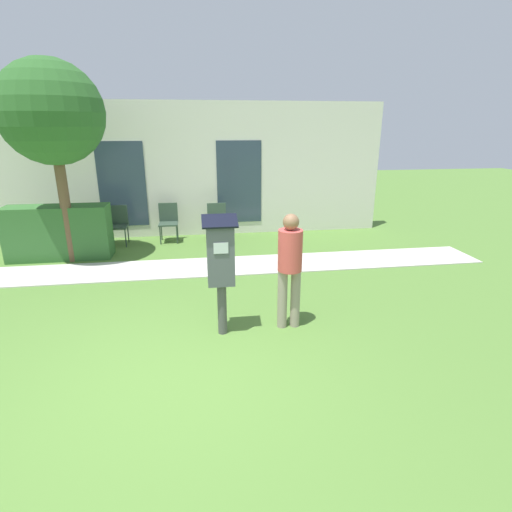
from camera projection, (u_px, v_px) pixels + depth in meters
ground_plane at (173, 383)px, 4.30m from camera, size 40.00×40.00×0.00m
sidewalk at (182, 268)px, 7.73m from camera, size 12.00×1.10×0.02m
building_facade at (181, 171)px, 9.70m from camera, size 10.00×0.26×3.20m
parking_meter at (221, 261)px, 5.03m from camera, size 0.44×0.31×1.59m
person_standing at (290, 262)px, 5.24m from camera, size 0.32×0.32×1.58m
outdoor_chair_left at (118, 222)px, 9.16m from camera, size 0.44×0.44×0.90m
outdoor_chair_middle at (168, 219)px, 9.44m from camera, size 0.44×0.44×0.90m
outdoor_chair_right at (217, 219)px, 9.42m from camera, size 0.44×0.44×0.90m
hedge_row at (59, 232)px, 8.19m from camera, size 2.03×0.60×1.10m
tree at (51, 114)px, 7.31m from camera, size 1.90×1.90×3.82m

